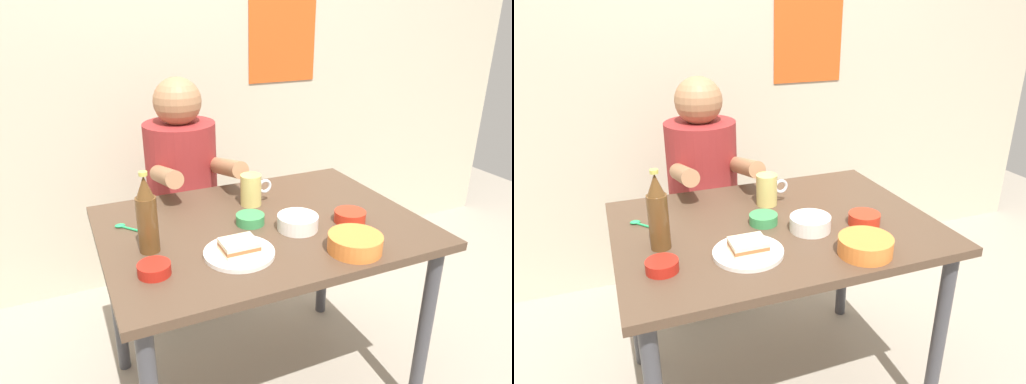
{
  "view_description": "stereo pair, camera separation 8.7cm",
  "coord_description": "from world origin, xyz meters",
  "views": [
    {
      "loc": [
        -0.62,
        -1.34,
        1.46
      ],
      "look_at": [
        0.0,
        0.05,
        0.84
      ],
      "focal_mm": 32.77,
      "sensor_mm": 36.0,
      "label": 1
    },
    {
      "loc": [
        -0.54,
        -1.37,
        1.46
      ],
      "look_at": [
        0.0,
        0.05,
        0.84
      ],
      "focal_mm": 32.77,
      "sensor_mm": 36.0,
      "label": 2
    }
  ],
  "objects": [
    {
      "name": "dining_table",
      "position": [
        0.0,
        0.0,
        0.65
      ],
      "size": [
        1.1,
        0.8,
        0.74
      ],
      "color": "#4C3828",
      "rests_on": "ground"
    },
    {
      "name": "rice_bowl_white",
      "position": [
        0.09,
        -0.09,
        0.77
      ],
      "size": [
        0.14,
        0.14,
        0.05
      ],
      "color": "silver",
      "rests_on": "dining_table"
    },
    {
      "name": "stool",
      "position": [
        -0.11,
        0.63,
        0.35
      ],
      "size": [
        0.34,
        0.34,
        0.45
      ],
      "color": "#4C4C51",
      "rests_on": "ground"
    },
    {
      "name": "person_seated",
      "position": [
        -0.11,
        0.62,
        0.77
      ],
      "size": [
        0.33,
        0.56,
        0.72
      ],
      "color": "maroon",
      "rests_on": "stool"
    },
    {
      "name": "soup_bowl_orange",
      "position": [
        0.18,
        -0.3,
        0.77
      ],
      "size": [
        0.17,
        0.17,
        0.05
      ],
      "color": "orange",
      "rests_on": "dining_table"
    },
    {
      "name": "sambal_bowl_red",
      "position": [
        -0.42,
        -0.18,
        0.76
      ],
      "size": [
        0.1,
        0.1,
        0.03
      ],
      "color": "#B21E14",
      "rests_on": "dining_table"
    },
    {
      "name": "wall_back",
      "position": [
        0.0,
        1.05,
        1.3
      ],
      "size": [
        4.4,
        0.09,
        2.6
      ],
      "color": "#BCB299",
      "rests_on": "ground"
    },
    {
      "name": "sandwich",
      "position": [
        -0.16,
        -0.17,
        0.77
      ],
      "size": [
        0.11,
        0.09,
        0.04
      ],
      "color": "beige",
      "rests_on": "plate_orange"
    },
    {
      "name": "beer_bottle",
      "position": [
        -0.4,
        -0.03,
        0.86
      ],
      "size": [
        0.06,
        0.06,
        0.26
      ],
      "color": "#593819",
      "rests_on": "dining_table"
    },
    {
      "name": "sauce_bowl_chili",
      "position": [
        0.29,
        -0.11,
        0.76
      ],
      "size": [
        0.11,
        0.11,
        0.04
      ],
      "color": "red",
      "rests_on": "dining_table"
    },
    {
      "name": "beer_mug",
      "position": [
        0.03,
        0.17,
        0.8
      ],
      "size": [
        0.13,
        0.08,
        0.12
      ],
      "color": "#D1BC66",
      "rests_on": "dining_table"
    },
    {
      "name": "plate_orange",
      "position": [
        -0.16,
        -0.17,
        0.75
      ],
      "size": [
        0.22,
        0.22,
        0.01
      ],
      "primitive_type": "cylinder",
      "color": "silver",
      "rests_on": "dining_table"
    },
    {
      "name": "dip_bowl_green",
      "position": [
        -0.04,
        0.01,
        0.76
      ],
      "size": [
        0.1,
        0.1,
        0.03
      ],
      "color": "#388C4C",
      "rests_on": "dining_table"
    },
    {
      "name": "spoon",
      "position": [
        -0.45,
        0.15,
        0.75
      ],
      "size": [
        0.09,
        0.1,
        0.01
      ],
      "color": "#26A559",
      "rests_on": "dining_table"
    }
  ]
}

